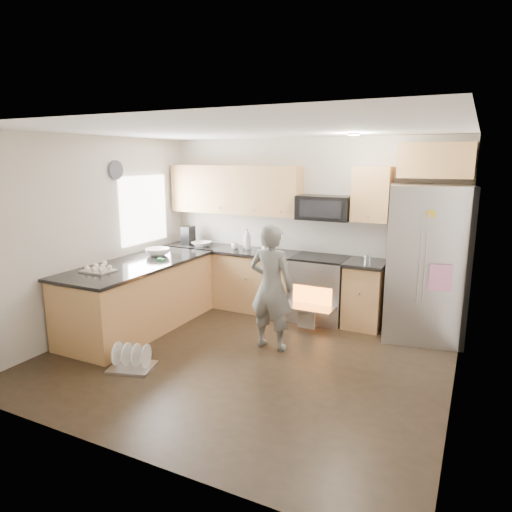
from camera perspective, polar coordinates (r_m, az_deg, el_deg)
The scene contains 8 objects.
ground at distance 5.50m, azimuth -1.49°, elevation -12.67°, with size 4.50×4.50×0.00m, color black.
room_shell at distance 5.07m, azimuth -1.88°, elevation 4.95°, with size 4.54×4.04×2.62m.
back_cabinet_run at distance 6.95m, azimuth 0.90°, elevation 0.98°, with size 4.45×0.64×2.50m.
peninsula at distance 6.47m, azimuth -14.36°, elevation -4.82°, with size 0.96×2.36×1.03m.
stove_range at distance 6.63m, azimuth 8.02°, elevation -2.24°, with size 0.76×0.97×1.79m.
refrigerator at distance 6.19m, azimuth 20.42°, elevation -0.89°, with size 1.09×0.91×1.99m.
person at distance 5.54m, azimuth 1.92°, elevation -3.90°, with size 0.57×0.37×1.56m, color slate.
dish_rack at distance 5.42m, azimuth -15.23°, elevation -12.62°, with size 0.56×0.49×0.29m.
Camera 1 is at (2.33, -4.42, 2.31)m, focal length 32.00 mm.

